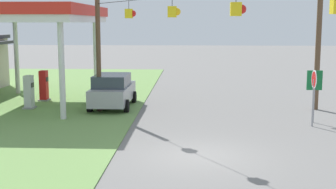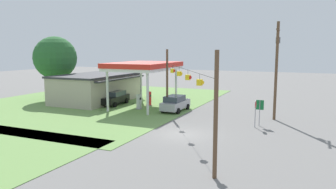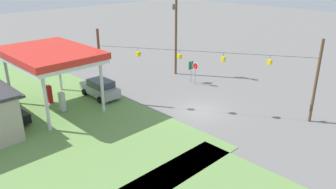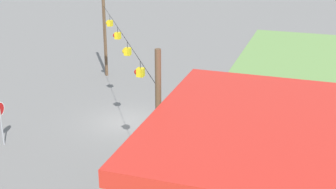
% 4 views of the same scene
% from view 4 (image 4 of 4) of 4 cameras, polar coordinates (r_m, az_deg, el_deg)
% --- Properties ---
extents(ground_plane, '(160.00, 160.00, 0.00)m').
position_cam_4_polar(ground_plane, '(28.68, -5.25, -3.34)').
color(ground_plane, slate).
extents(gas_station_canopy, '(9.26, 6.50, 5.47)m').
position_cam_4_polar(gas_station_canopy, '(15.78, 9.97, -4.59)').
color(gas_station_canopy, silver).
rests_on(gas_station_canopy, ground).
extents(stop_sign_roadside, '(0.80, 0.08, 2.50)m').
position_cam_4_polar(stop_sign_roadside, '(26.58, -19.79, -2.27)').
color(stop_sign_roadside, '#99999E').
rests_on(stop_sign_roadside, ground).
extents(signal_span_gantry, '(16.14, 10.24, 7.03)m').
position_cam_4_polar(signal_span_gantry, '(27.35, -5.54, 4.10)').
color(signal_span_gantry, brown).
rests_on(signal_span_gantry, ground).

